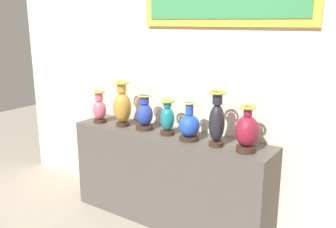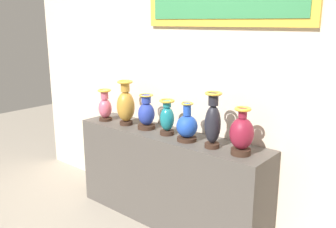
# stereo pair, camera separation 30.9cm
# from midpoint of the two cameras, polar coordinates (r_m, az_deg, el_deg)

# --- Properties ---
(ground_plane) EXTENTS (10.21, 10.21, 0.00)m
(ground_plane) POSITION_cam_midpoint_polar(r_m,az_deg,el_deg) (3.48, -2.65, -16.29)
(ground_plane) COLOR gray
(display_shelf) EXTENTS (1.86, 0.40, 0.83)m
(display_shelf) POSITION_cam_midpoint_polar(r_m,az_deg,el_deg) (3.29, -2.73, -10.04)
(display_shelf) COLOR #4C4742
(display_shelf) RESTS_ON ground_plane
(back_wall) EXTENTS (4.21, 0.14, 2.80)m
(back_wall) POSITION_cam_midpoint_polar(r_m,az_deg,el_deg) (3.22, 0.05, 8.19)
(back_wall) COLOR beige
(back_wall) RESTS_ON ground_plane
(vase_rose) EXTENTS (0.13, 0.13, 0.31)m
(vase_rose) POSITION_cam_midpoint_polar(r_m,az_deg,el_deg) (3.55, -13.14, 0.86)
(vase_rose) COLOR #382319
(vase_rose) RESTS_ON display_shelf
(vase_ochre) EXTENTS (0.17, 0.17, 0.42)m
(vase_ochre) POSITION_cam_midpoint_polar(r_m,az_deg,el_deg) (3.37, -9.80, 1.20)
(vase_ochre) COLOR #382319
(vase_ochre) RESTS_ON display_shelf
(vase_cobalt) EXTENTS (0.16, 0.16, 0.31)m
(vase_cobalt) POSITION_cam_midpoint_polar(r_m,az_deg,el_deg) (3.25, -6.42, -0.13)
(vase_cobalt) COLOR #382319
(vase_cobalt) RESTS_ON display_shelf
(vase_teal) EXTENTS (0.13, 0.13, 0.31)m
(vase_teal) POSITION_cam_midpoint_polar(r_m,az_deg,el_deg) (3.08, -2.98, -0.69)
(vase_teal) COLOR #382319
(vase_teal) RESTS_ON display_shelf
(vase_sapphire) EXTENTS (0.17, 0.17, 0.32)m
(vase_sapphire) POSITION_cam_midpoint_polar(r_m,az_deg,el_deg) (2.94, 0.33, -1.90)
(vase_sapphire) COLOR #382319
(vase_sapphire) RESTS_ON display_shelf
(vase_onyx) EXTENTS (0.13, 0.13, 0.43)m
(vase_onyx) POSITION_cam_midpoint_polar(r_m,az_deg,el_deg) (2.78, 4.49, -1.13)
(vase_onyx) COLOR #382319
(vase_onyx) RESTS_ON display_shelf
(vase_burgundy) EXTENTS (0.18, 0.18, 0.35)m
(vase_burgundy) POSITION_cam_midpoint_polar(r_m,az_deg,el_deg) (2.70, 9.05, -2.78)
(vase_burgundy) COLOR #382319
(vase_burgundy) RESTS_ON display_shelf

